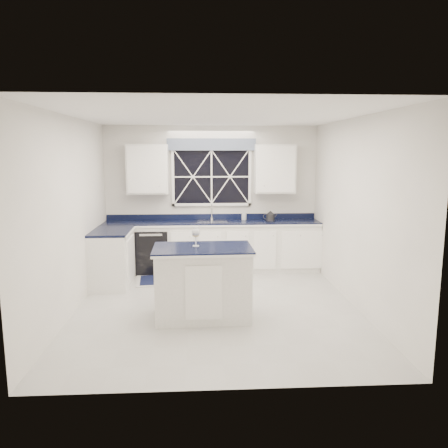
{
  "coord_description": "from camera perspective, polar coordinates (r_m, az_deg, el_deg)",
  "views": [
    {
      "loc": [
        -0.24,
        -6.04,
        2.22
      ],
      "look_at": [
        0.13,
        0.4,
        1.15
      ],
      "focal_mm": 35.0,
      "sensor_mm": 36.0,
      "label": 1
    }
  ],
  "objects": [
    {
      "name": "base_cabinets",
      "position": [
        8.02,
        -3.87,
        -3.32
      ],
      "size": [
        3.99,
        1.6,
        0.9
      ],
      "color": "white",
      "rests_on": "ground"
    },
    {
      "name": "countertop",
      "position": [
        8.1,
        -1.56,
        0.21
      ],
      "size": [
        3.98,
        0.64,
        0.04
      ],
      "primitive_type": "cube",
      "color": "black",
      "rests_on": "base_cabinets"
    },
    {
      "name": "back_wall",
      "position": [
        8.34,
        -1.63,
        3.45
      ],
      "size": [
        4.0,
        0.1,
        2.7
      ],
      "primitive_type": "cube",
      "color": "white",
      "rests_on": "ground"
    },
    {
      "name": "wine_glass",
      "position": [
        5.8,
        -3.71,
        -1.17
      ],
      "size": [
        0.11,
        0.11,
        0.26
      ],
      "color": "silver",
      "rests_on": "island"
    },
    {
      "name": "dishwasher",
      "position": [
        8.24,
        -9.22,
        -3.37
      ],
      "size": [
        0.6,
        0.58,
        0.82
      ],
      "primitive_type": "cube",
      "color": "black",
      "rests_on": "ground"
    },
    {
      "name": "upper_cabinets",
      "position": [
        8.13,
        -1.62,
        7.19
      ],
      "size": [
        3.1,
        0.34,
        0.9
      ],
      "color": "white",
      "rests_on": "ground"
    },
    {
      "name": "soap_bottle",
      "position": [
        8.27,
        2.65,
        1.13
      ],
      "size": [
        0.1,
        0.1,
        0.17
      ],
      "primitive_type": "imported",
      "rotation": [
        0.0,
        0.0,
        -0.36
      ],
      "color": "silver",
      "rests_on": "countertop"
    },
    {
      "name": "rug",
      "position": [
        7.73,
        -7.05,
        -7.23
      ],
      "size": [
        1.21,
        0.81,
        0.02
      ],
      "rotation": [
        0.0,
        0.0,
        0.09
      ],
      "color": "#ACABA7",
      "rests_on": "ground"
    },
    {
      "name": "kettle",
      "position": [
        8.22,
        6.05,
        1.04
      ],
      "size": [
        0.25,
        0.2,
        0.19
      ],
      "rotation": [
        0.0,
        0.0,
        -0.36
      ],
      "color": "#2A292C",
      "rests_on": "countertop"
    },
    {
      "name": "ground",
      "position": [
        6.44,
        -0.98,
        -10.71
      ],
      "size": [
        4.5,
        4.5,
        0.0
      ],
      "primitive_type": "plane",
      "color": "#B0B0AB",
      "rests_on": "ground"
    },
    {
      "name": "faucet",
      "position": [
        8.27,
        -1.6,
        1.64
      ],
      "size": [
        0.05,
        0.2,
        0.3
      ],
      "color": "silver",
      "rests_on": "countertop"
    },
    {
      "name": "window",
      "position": [
        8.26,
        -1.64,
        6.74
      ],
      "size": [
        1.65,
        0.09,
        1.26
      ],
      "color": "black",
      "rests_on": "ground"
    },
    {
      "name": "island",
      "position": [
        5.9,
        -2.77,
        -7.61
      ],
      "size": [
        1.32,
        0.81,
        0.97
      ],
      "rotation": [
        0.0,
        0.0,
        0.02
      ],
      "color": "white",
      "rests_on": "ground"
    }
  ]
}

